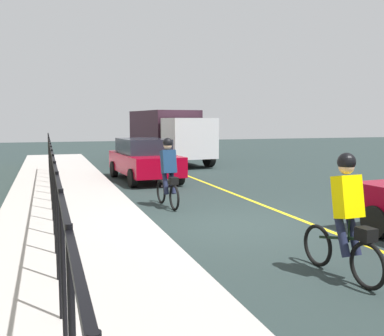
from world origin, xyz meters
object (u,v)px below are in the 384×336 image
Objects in this scene: cyclist_lead at (168,173)px; cyclist_follow at (346,217)px; box_truck_background at (169,134)px; parked_sedan_rear at (144,159)px.

cyclist_follow is at bearing -174.32° from cyclist_lead.
box_truck_background is (11.48, -3.17, 0.64)m from cyclist_lead.
cyclist_follow is (-5.89, -1.02, 0.00)m from cyclist_lead.
cyclist_lead reaches higher than parked_sedan_rear.
cyclist_lead is at bearing -9.05° from parked_sedan_rear.
box_truck_background is (6.15, -2.67, 0.73)m from parked_sedan_rear.
box_truck_background reaches higher than cyclist_lead.
box_truck_background is at bearing -11.18° from cyclist_follow.
cyclist_follow is 0.26× the size of box_truck_background.
cyclist_lead is 5.35m from parked_sedan_rear.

